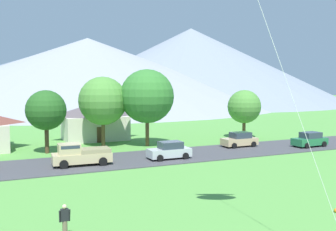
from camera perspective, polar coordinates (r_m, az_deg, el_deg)
name	(u,v)px	position (r m, az deg, el deg)	size (l,w,h in m)	color
road_strip	(127,160)	(37.24, -6.18, -6.62)	(160.00, 7.96, 0.08)	#424247
mountain_central_ridge	(191,66)	(157.02, 3.46, 7.52)	(121.93, 121.93, 30.17)	gray
mountain_far_east_ridge	(88,72)	(133.21, -11.95, 6.42)	(126.58, 126.58, 23.12)	#8E939E
mountain_far_west_ridge	(34,78)	(176.29, -19.49, 5.30)	(120.65, 120.65, 20.00)	slate
house_leftmost	(95,121)	(51.30, -11.00, -0.76)	(8.66, 6.60, 4.88)	beige
tree_near_left	(46,110)	(42.04, -17.90, 0.75)	(4.26, 4.26, 6.75)	#4C3823
tree_center	(244,107)	(52.15, 11.43, 1.31)	(4.51, 4.51, 6.60)	brown
tree_right_of_center	(147,96)	(44.75, -3.17, 2.90)	(6.40, 6.40, 9.14)	brown
tree_near_right	(103,101)	(45.07, -9.80, 2.17)	(5.71, 5.71, 8.26)	brown
parked_car_silver_mid_west	(169,151)	(37.17, 0.21, -5.31)	(4.20, 2.09, 1.68)	#B7BCC1
parked_car_green_mid_east	(310,140)	(47.37, 20.59, -3.44)	(4.26, 2.20, 1.68)	#237042
parked_car_tan_east_end	(240,140)	(45.11, 10.75, -3.62)	(4.21, 2.10, 1.68)	tan
pickup_truck_sand_east_side	(80,154)	(35.10, -13.09, -5.72)	(5.28, 2.50, 1.99)	#C6B284
watcher_person	(65,221)	(19.24, -15.30, -15.07)	(0.56, 0.24, 1.68)	#70604C
soccer_ball	(336,210)	(24.34, 24.00, -12.95)	(0.24, 0.24, 0.24)	orange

